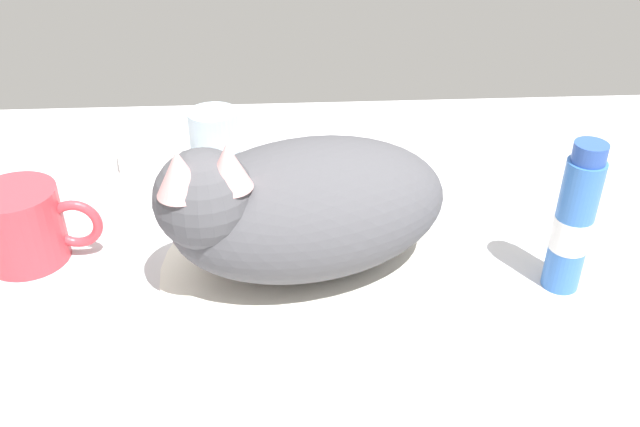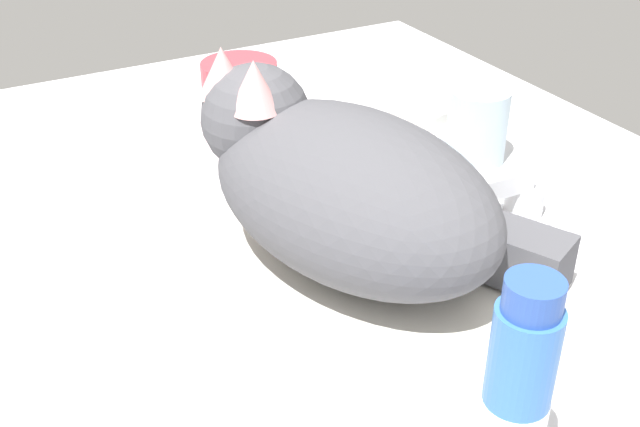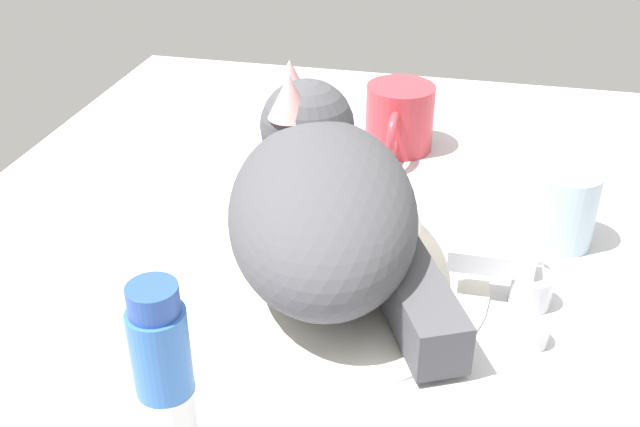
# 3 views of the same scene
# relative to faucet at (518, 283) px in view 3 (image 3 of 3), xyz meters

# --- Properties ---
(ground_plane) EXTENTS (1.10, 0.83, 0.03)m
(ground_plane) POSITION_rel_faucet_xyz_m (0.00, -0.17, -0.04)
(ground_plane) COLOR silver
(sink_basin) EXTENTS (0.30, 0.30, 0.01)m
(sink_basin) POSITION_rel_faucet_xyz_m (0.00, -0.17, -0.02)
(sink_basin) COLOR white
(sink_basin) RESTS_ON ground_plane
(faucet) EXTENTS (0.13, 0.09, 0.05)m
(faucet) POSITION_rel_faucet_xyz_m (0.00, 0.00, 0.00)
(faucet) COLOR silver
(faucet) RESTS_ON ground_plane
(cat) EXTENTS (0.30, 0.25, 0.16)m
(cat) POSITION_rel_faucet_xyz_m (-0.01, -0.18, 0.05)
(cat) COLOR #4C4C51
(cat) RESTS_ON sink_basin
(coffee_mug) EXTENTS (0.12, 0.08, 0.08)m
(coffee_mug) POSITION_rel_faucet_xyz_m (-0.29, -0.14, 0.02)
(coffee_mug) COLOR #C63842
(coffee_mug) RESTS_ON ground_plane
(rinse_cup) EXTENTS (0.06, 0.06, 0.08)m
(rinse_cup) POSITION_rel_faucet_xyz_m (-0.11, 0.04, 0.02)
(rinse_cup) COLOR silver
(rinse_cup) RESTS_ON ground_plane
(soap_dish) EXTENTS (0.09, 0.06, 0.01)m
(soap_dish) POSITION_rel_faucet_xyz_m (-0.19, 0.04, -0.01)
(soap_dish) COLOR white
(soap_dish) RESTS_ON ground_plane
(soap_bar) EXTENTS (0.08, 0.05, 0.02)m
(soap_bar) POSITION_rel_faucet_xyz_m (-0.19, 0.04, 0.00)
(soap_bar) COLOR white
(soap_bar) RESTS_ON soap_dish
(toothpaste_bottle) EXTENTS (0.04, 0.04, 0.16)m
(toothpaste_bottle) POSITION_rel_faucet_xyz_m (0.24, -0.22, 0.05)
(toothpaste_bottle) COLOR #3870C6
(toothpaste_bottle) RESTS_ON ground_plane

